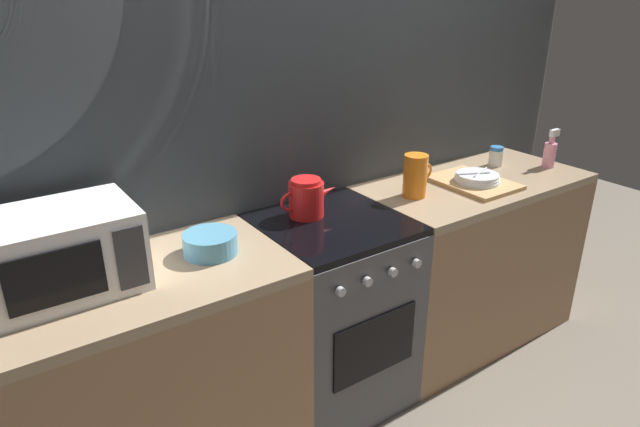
{
  "coord_description": "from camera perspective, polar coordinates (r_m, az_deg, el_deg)",
  "views": [
    {
      "loc": [
        -1.26,
        -1.72,
        1.84
      ],
      "look_at": [
        -0.06,
        0.0,
        0.95
      ],
      "focal_mm": 31.27,
      "sensor_mm": 36.0,
      "label": 1
    }
  ],
  "objects": [
    {
      "name": "counter_left",
      "position": [
        2.24,
        -18.64,
        -16.76
      ],
      "size": [
        1.2,
        0.6,
        0.9
      ],
      "color": "#997251",
      "rests_on": "ground_plane"
    },
    {
      "name": "spice_jar",
      "position": [
        3.17,
        17.57,
        5.6
      ],
      "size": [
        0.08,
        0.08,
        0.1
      ],
      "color": "silver",
      "rests_on": "counter_right"
    },
    {
      "name": "microwave",
      "position": [
        1.96,
        -24.83,
        -3.55
      ],
      "size": [
        0.46,
        0.35,
        0.27
      ],
      "color": "white",
      "rests_on": "counter_left"
    },
    {
      "name": "stove_unit",
      "position": [
        2.55,
        1.2,
        -10.11
      ],
      "size": [
        0.6,
        0.63,
        0.9
      ],
      "color": "#4C4C51",
      "rests_on": "ground_plane"
    },
    {
      "name": "ground_plane",
      "position": [
        2.82,
        1.1,
        -17.77
      ],
      "size": [
        8.0,
        8.0,
        0.0
      ],
      "primitive_type": "plane",
      "color": "#6B6054"
    },
    {
      "name": "kettle",
      "position": [
        2.36,
        -1.39,
        1.6
      ],
      "size": [
        0.28,
        0.15,
        0.17
      ],
      "color": "red",
      "rests_on": "stove_unit"
    },
    {
      "name": "spray_bottle",
      "position": [
        3.24,
        22.47,
        5.8
      ],
      "size": [
        0.08,
        0.06,
        0.2
      ],
      "color": "pink",
      "rests_on": "counter_right"
    },
    {
      "name": "dish_pile",
      "position": [
        2.84,
        15.58,
        3.29
      ],
      "size": [
        0.3,
        0.4,
        0.07
      ],
      "color": "tan",
      "rests_on": "counter_right"
    },
    {
      "name": "mixing_bowl",
      "position": [
        2.09,
        -11.17,
        -3.03
      ],
      "size": [
        0.2,
        0.2,
        0.08
      ],
      "primitive_type": "cylinder",
      "color": "teal",
      "rests_on": "counter_left"
    },
    {
      "name": "counter_right",
      "position": [
        3.1,
        14.83,
        -4.56
      ],
      "size": [
        1.2,
        0.6,
        0.9
      ],
      "color": "#997251",
      "rests_on": "ground_plane"
    },
    {
      "name": "back_wall",
      "position": [
        2.49,
        -3.09,
        8.03
      ],
      "size": [
        3.6,
        0.05,
        2.4
      ],
      "color": "gray",
      "rests_on": "ground_plane"
    },
    {
      "name": "pitcher",
      "position": [
        2.61,
        9.74,
        3.84
      ],
      "size": [
        0.16,
        0.11,
        0.2
      ],
      "color": "orange",
      "rests_on": "counter_right"
    }
  ]
}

